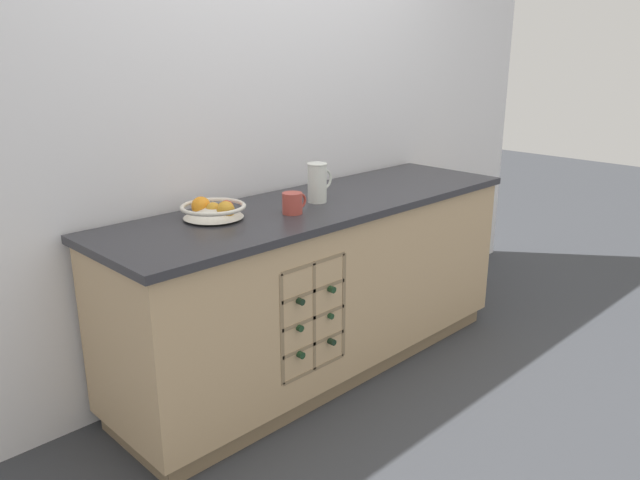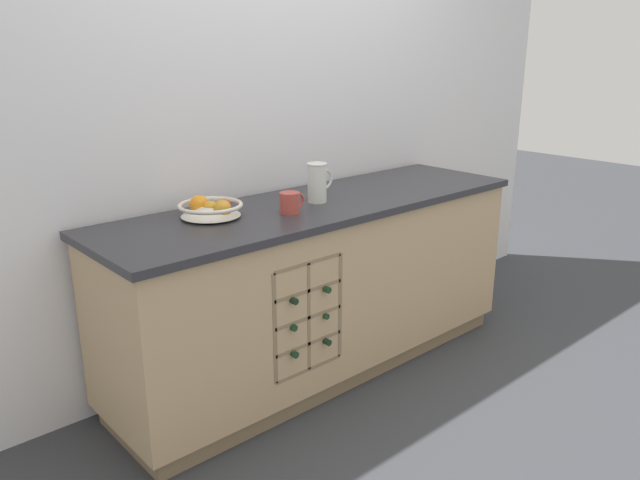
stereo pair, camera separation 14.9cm
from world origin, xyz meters
name	(u,v)px [view 1 (the left image)]	position (x,y,z in m)	size (l,w,h in m)	color
ground_plane	(320,366)	(0.00, 0.00, 0.00)	(14.00, 14.00, 0.00)	#383A3F
back_wall	(268,112)	(0.00, 0.37, 1.27)	(4.59, 0.06, 2.55)	white
kitchen_island	(320,286)	(0.00, 0.00, 0.45)	(2.23, 0.65, 0.88)	#8B7354
fruit_bowl	(214,209)	(-0.54, 0.10, 0.92)	(0.28, 0.28, 0.09)	silver
white_pitcher	(318,182)	(-0.02, 0.00, 0.98)	(0.15, 0.10, 0.19)	silver
ceramic_mug	(293,203)	(-0.24, -0.07, 0.93)	(0.13, 0.09, 0.09)	#B7473D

